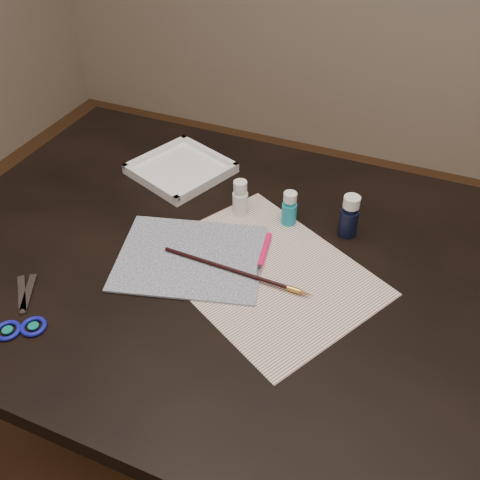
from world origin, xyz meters
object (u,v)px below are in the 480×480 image
at_px(scissors, 19,306).
at_px(palette_tray, 181,168).
at_px(paint_bottle_navy, 349,216).
at_px(paper, 264,271).
at_px(canvas, 191,257).
at_px(paint_bottle_white, 240,198).
at_px(paint_bottle_cyan, 289,208).

distance_m(scissors, palette_tray, 0.51).
relative_size(paint_bottle_navy, scissors, 0.54).
bearing_deg(paper, canvas, -171.38).
bearing_deg(paint_bottle_navy, palette_tray, 170.45).
relative_size(paint_bottle_white, paint_bottle_navy, 0.87).
xyz_separation_m(paper, scissors, (-0.37, -0.26, 0.00)).
distance_m(canvas, palette_tray, 0.32).
bearing_deg(paper, paint_bottle_white, 126.97).
distance_m(paint_bottle_cyan, scissors, 0.56).
distance_m(paper, canvas, 0.15).
bearing_deg(canvas, paint_bottle_white, 79.42).
height_order(paper, scissors, scissors).
relative_size(scissors, palette_tray, 0.88).
relative_size(paint_bottle_white, scissors, 0.47).
distance_m(paper, paint_bottle_white, 0.20).
distance_m(paper, paint_bottle_cyan, 0.17).
xyz_separation_m(paper, paint_bottle_cyan, (-0.01, 0.16, 0.04)).
relative_size(paint_bottle_cyan, scissors, 0.44).
xyz_separation_m(paint_bottle_cyan, scissors, (-0.37, -0.42, -0.03)).
distance_m(paper, paint_bottle_navy, 0.22).
bearing_deg(paper, paint_bottle_navy, 55.90).
distance_m(paper, palette_tray, 0.40).
distance_m(canvas, paint_bottle_cyan, 0.24).
bearing_deg(canvas, paint_bottle_cyan, 52.40).
distance_m(paint_bottle_navy, scissors, 0.66).
relative_size(paper, canvas, 1.45).
bearing_deg(scissors, paint_bottle_white, -73.96).
height_order(canvas, scissors, scissors).
height_order(canvas, paint_bottle_white, paint_bottle_white).
bearing_deg(palette_tray, paper, -38.36).
relative_size(paper, paint_bottle_cyan, 5.31).
relative_size(canvas, paint_bottle_navy, 3.02).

